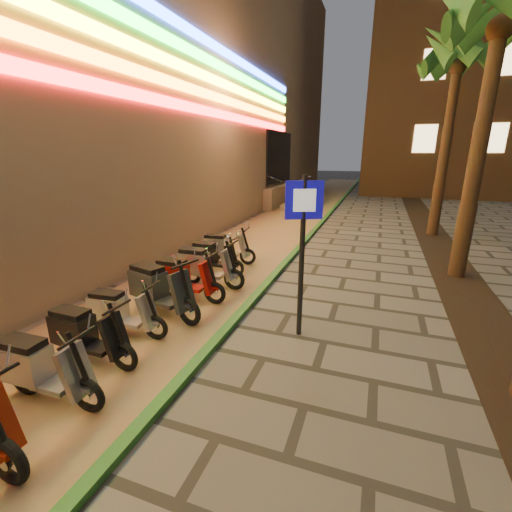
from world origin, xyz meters
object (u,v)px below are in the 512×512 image
at_px(scooter_5, 40,368).
at_px(scooter_8, 158,288).
at_px(scooter_7, 120,311).
at_px(scooter_9, 183,278).
at_px(scooter_12, 223,247).
at_px(pedestrian_sign, 303,236).
at_px(scooter_6, 85,334).
at_px(scooter_10, 203,266).
at_px(scooter_11, 212,256).

height_order(scooter_5, scooter_8, scooter_8).
relative_size(scooter_7, scooter_9, 0.91).
height_order(scooter_8, scooter_12, scooter_8).
height_order(scooter_5, scooter_7, scooter_5).
height_order(pedestrian_sign, scooter_9, pedestrian_sign).
relative_size(scooter_8, scooter_12, 1.15).
bearing_deg(scooter_6, scooter_7, 95.82).
bearing_deg(scooter_12, pedestrian_sign, -54.38).
height_order(pedestrian_sign, scooter_5, pedestrian_sign).
xyz_separation_m(scooter_6, scooter_9, (0.16, 2.56, 0.03)).
relative_size(scooter_5, scooter_7, 1.06).
distance_m(pedestrian_sign, scooter_10, 3.35).
bearing_deg(pedestrian_sign, scooter_8, 159.05).
distance_m(scooter_9, scooter_12, 2.68).
xyz_separation_m(pedestrian_sign, scooter_8, (-2.83, -0.15, -1.26)).
distance_m(scooter_8, scooter_11, 2.57).
xyz_separation_m(scooter_11, scooter_12, (-0.09, 0.90, 0.01)).
distance_m(scooter_9, scooter_10, 0.86).
distance_m(pedestrian_sign, scooter_12, 4.68).
xyz_separation_m(scooter_10, scooter_12, (-0.32, 1.81, -0.04)).
xyz_separation_m(pedestrian_sign, scooter_5, (-2.77, -2.79, -1.33)).
relative_size(scooter_8, scooter_9, 1.11).
bearing_deg(scooter_6, scooter_8, 88.59).
relative_size(scooter_5, scooter_9, 0.96).
xyz_separation_m(scooter_9, scooter_10, (0.06, 0.86, 0.02)).
distance_m(scooter_9, scooter_11, 1.78).
bearing_deg(scooter_6, scooter_12, 92.61).
xyz_separation_m(scooter_10, scooter_11, (-0.23, 0.91, -0.06)).
xyz_separation_m(scooter_7, scooter_11, (0.05, 3.49, 0.01)).
bearing_deg(scooter_7, scooter_12, 85.66).
bearing_deg(scooter_6, pedestrian_sign, 34.70).
relative_size(scooter_10, scooter_11, 1.12).
bearing_deg(scooter_11, scooter_6, -85.89).
bearing_deg(scooter_11, scooter_9, -80.36).
xyz_separation_m(scooter_5, scooter_7, (-0.21, 1.72, -0.03)).
bearing_deg(scooter_12, scooter_11, -91.25).
relative_size(scooter_7, scooter_8, 0.82).
bearing_deg(scooter_5, scooter_9, 88.03).
distance_m(scooter_10, scooter_11, 0.94).
bearing_deg(scooter_9, scooter_7, -97.50).
relative_size(scooter_7, scooter_12, 0.94).
bearing_deg(scooter_10, pedestrian_sign, -29.44).
xyz_separation_m(scooter_6, scooter_11, (-0.01, 4.33, -0.01)).
xyz_separation_m(pedestrian_sign, scooter_12, (-3.02, 3.31, -1.33)).
bearing_deg(scooter_12, scooter_10, -86.77).
relative_size(pedestrian_sign, scooter_9, 1.72).
bearing_deg(scooter_5, scooter_7, 95.30).
bearing_deg(scooter_8, scooter_11, 107.41).
xyz_separation_m(scooter_8, scooter_10, (0.13, 1.66, -0.03)).
bearing_deg(scooter_7, pedestrian_sign, 14.98).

